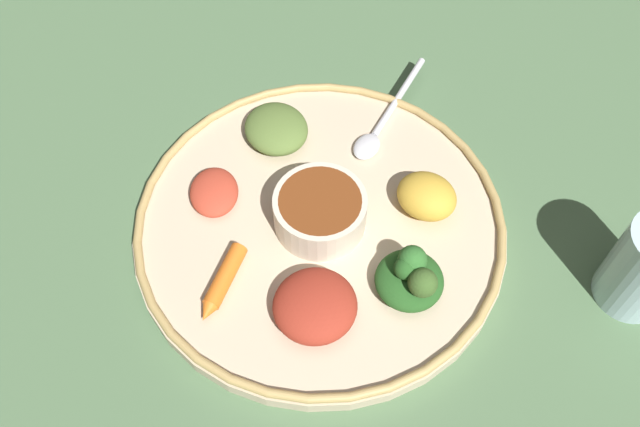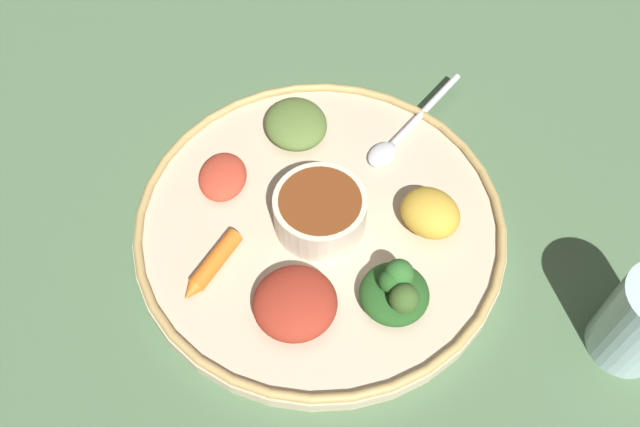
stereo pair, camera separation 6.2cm
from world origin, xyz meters
The scene contains 11 objects.
ground_plane centered at (0.00, 0.00, 0.00)m, with size 2.40×2.40×0.00m, color #4C6B47.
platter centered at (0.00, 0.00, 0.01)m, with size 0.34×0.34×0.02m, color #C6B293.
platter_rim centered at (0.00, 0.00, 0.02)m, with size 0.34×0.34×0.01m, color tan.
center_bowl centered at (0.00, 0.00, 0.04)m, with size 0.08×0.08×0.04m.
spoon centered at (0.13, 0.02, 0.02)m, with size 0.15×0.04×0.01m.
greens_pile centered at (-0.01, -0.10, 0.04)m, with size 0.08×0.08×0.05m.
carrot_near_spoon centered at (-0.10, 0.03, 0.02)m, with size 0.08×0.03×0.02m.
mound_collards centered at (0.05, 0.09, 0.03)m, with size 0.07×0.06×0.03m, color #567033.
mound_beet centered at (-0.08, -0.05, 0.03)m, with size 0.07×0.07×0.03m, color maroon.
mound_lentil_yellow centered at (0.07, -0.07, 0.03)m, with size 0.06×0.05×0.03m, color gold.
mound_berbere_red centered at (-0.04, 0.09, 0.02)m, with size 0.06×0.04×0.02m, color #B73D28.
Camera 1 is at (-0.27, -0.20, 0.55)m, focal length 38.64 mm.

